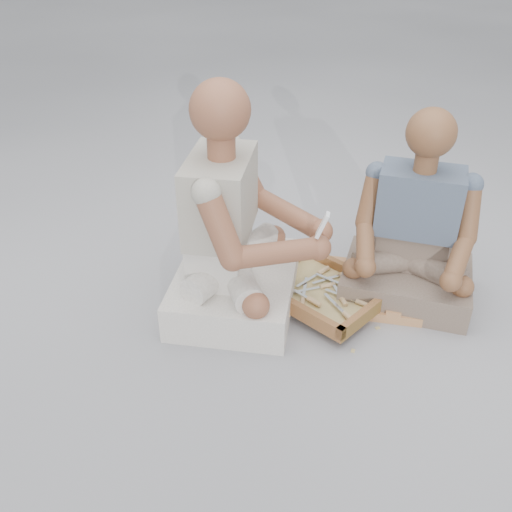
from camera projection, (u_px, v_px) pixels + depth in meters
The scene contains 27 objects.
ground at pixel (271, 336), 2.39m from camera, with size 60.00×60.00×0.00m, color #A0A0A5.
carved_panel at pixel (350, 286), 2.66m from camera, with size 0.64×0.43×0.04m, color #AB7142.
tool_tray at pixel (322, 291), 2.55m from camera, with size 0.61×0.54×0.07m.
chisel_0 at pixel (359, 302), 2.46m from camera, with size 0.22×0.05×0.02m.
chisel_1 at pixel (303, 299), 2.49m from camera, with size 0.08×0.22×0.02m.
chisel_2 at pixel (347, 287), 2.55m from camera, with size 0.22×0.06×0.02m.
chisel_3 at pixel (288, 308), 2.44m from camera, with size 0.10×0.21×0.02m.
chisel_4 at pixel (346, 315), 2.38m from camera, with size 0.19×0.15×0.02m.
chisel_5 at pixel (341, 298), 2.49m from camera, with size 0.15×0.18×0.02m.
chisel_6 at pixel (320, 273), 2.66m from camera, with size 0.09×0.21×0.02m.
chisel_7 at pixel (310, 299), 2.47m from camera, with size 0.21×0.09×0.02m.
chisel_8 at pixel (343, 274), 2.65m from camera, with size 0.15×0.19×0.02m.
chisel_9 at pixel (323, 287), 2.57m from camera, with size 0.17×0.17×0.02m.
wood_chip_0 at pixel (319, 252), 2.94m from camera, with size 0.02×0.01×0.00m, color #D8C47F.
wood_chip_1 at pixel (351, 275), 2.77m from camera, with size 0.02×0.01×0.00m, color #D8C47F.
wood_chip_2 at pixel (325, 300), 2.60m from camera, with size 0.02×0.01×0.00m, color #D8C47F.
wood_chip_3 at pixel (269, 267), 2.83m from camera, with size 0.02×0.01×0.00m, color #D8C47F.
wood_chip_4 at pixel (311, 275), 2.77m from camera, with size 0.02×0.01×0.00m, color #D8C47F.
wood_chip_5 at pixel (378, 328), 2.43m from camera, with size 0.02×0.01×0.00m, color #D8C47F.
wood_chip_6 at pixel (240, 312), 2.53m from camera, with size 0.02×0.01×0.00m, color #D8C47F.
wood_chip_7 at pixel (278, 291), 2.66m from camera, with size 0.02×0.01×0.00m, color #D8C47F.
wood_chip_8 at pixel (340, 272), 2.79m from camera, with size 0.02×0.01×0.00m, color #D8C47F.
wood_chip_9 at pixel (353, 351), 2.31m from camera, with size 0.02×0.01×0.00m, color #D8C47F.
wood_chip_10 at pixel (337, 276), 2.76m from camera, with size 0.02×0.01×0.00m, color #D8C47F.
craftsman at pixel (234, 237), 2.40m from camera, with size 0.75×0.77×1.01m.
companion at pixel (413, 239), 2.49m from camera, with size 0.62×0.53×0.87m.
mobile_phone at pixel (322, 225), 2.23m from camera, with size 0.06×0.06×0.11m.
Camera 1 is at (0.78, -1.66, 1.57)m, focal length 40.00 mm.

